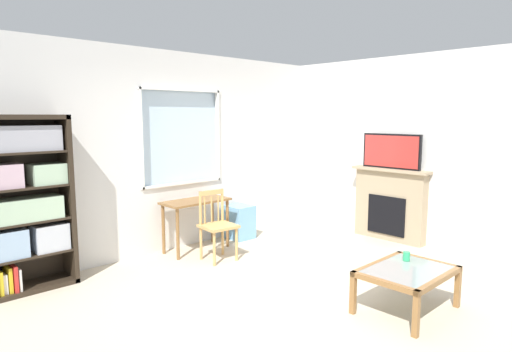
{
  "coord_description": "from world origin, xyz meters",
  "views": [
    {
      "loc": [
        -3.45,
        -2.99,
        1.86
      ],
      "look_at": [
        0.05,
        0.67,
        1.17
      ],
      "focal_mm": 30.85,
      "sensor_mm": 36.0,
      "label": 1
    }
  ],
  "objects_px": {
    "desk_under_window": "(196,209)",
    "fireplace": "(390,204)",
    "bookshelf": "(25,201)",
    "wooden_chair": "(217,225)",
    "plastic_drawer_unit": "(239,222)",
    "tv": "(391,151)",
    "coffee_table": "(407,275)",
    "sippy_cup": "(407,256)"
  },
  "relations": [
    {
      "from": "wooden_chair",
      "to": "fireplace",
      "type": "distance_m",
      "value": 2.69
    },
    {
      "from": "wooden_chair",
      "to": "sippy_cup",
      "type": "relative_size",
      "value": 10.0
    },
    {
      "from": "desk_under_window",
      "to": "coffee_table",
      "type": "relative_size",
      "value": 1.03
    },
    {
      "from": "wooden_chair",
      "to": "tv",
      "type": "distance_m",
      "value": 2.81
    },
    {
      "from": "bookshelf",
      "to": "tv",
      "type": "xyz_separation_m",
      "value": [
        4.54,
        -1.69,
        0.37
      ]
    },
    {
      "from": "bookshelf",
      "to": "coffee_table",
      "type": "relative_size",
      "value": 2.06
    },
    {
      "from": "desk_under_window",
      "to": "sippy_cup",
      "type": "distance_m",
      "value": 2.89
    },
    {
      "from": "plastic_drawer_unit",
      "to": "coffee_table",
      "type": "xyz_separation_m",
      "value": [
        -0.53,
        -3.01,
        0.1
      ]
    },
    {
      "from": "fireplace",
      "to": "plastic_drawer_unit",
      "type": "bearing_deg",
      "value": 134.22
    },
    {
      "from": "fireplace",
      "to": "tv",
      "type": "distance_m",
      "value": 0.8
    },
    {
      "from": "desk_under_window",
      "to": "plastic_drawer_unit",
      "type": "xyz_separation_m",
      "value": [
        0.84,
        0.05,
        -0.34
      ]
    },
    {
      "from": "desk_under_window",
      "to": "wooden_chair",
      "type": "xyz_separation_m",
      "value": [
        -0.04,
        -0.51,
        -0.13
      ]
    },
    {
      "from": "wooden_chair",
      "to": "fireplace",
      "type": "relative_size",
      "value": 0.75
    },
    {
      "from": "desk_under_window",
      "to": "fireplace",
      "type": "height_order",
      "value": "fireplace"
    },
    {
      "from": "bookshelf",
      "to": "plastic_drawer_unit",
      "type": "height_order",
      "value": "bookshelf"
    },
    {
      "from": "plastic_drawer_unit",
      "to": "tv",
      "type": "xyz_separation_m",
      "value": [
        1.57,
        -1.63,
        1.09
      ]
    },
    {
      "from": "fireplace",
      "to": "sippy_cup",
      "type": "bearing_deg",
      "value": -146.39
    },
    {
      "from": "bookshelf",
      "to": "plastic_drawer_unit",
      "type": "xyz_separation_m",
      "value": [
        2.97,
        -0.06,
        -0.72
      ]
    },
    {
      "from": "plastic_drawer_unit",
      "to": "desk_under_window",
      "type": "bearing_deg",
      "value": -176.59
    },
    {
      "from": "bookshelf",
      "to": "fireplace",
      "type": "height_order",
      "value": "bookshelf"
    },
    {
      "from": "sippy_cup",
      "to": "bookshelf",
      "type": "bearing_deg",
      "value": 132.1
    },
    {
      "from": "bookshelf",
      "to": "wooden_chair",
      "type": "height_order",
      "value": "bookshelf"
    },
    {
      "from": "bookshelf",
      "to": "desk_under_window",
      "type": "height_order",
      "value": "bookshelf"
    },
    {
      "from": "wooden_chair",
      "to": "plastic_drawer_unit",
      "type": "height_order",
      "value": "wooden_chair"
    },
    {
      "from": "wooden_chair",
      "to": "tv",
      "type": "relative_size",
      "value": 0.99
    },
    {
      "from": "plastic_drawer_unit",
      "to": "fireplace",
      "type": "height_order",
      "value": "fireplace"
    },
    {
      "from": "fireplace",
      "to": "coffee_table",
      "type": "bearing_deg",
      "value": -146.8
    },
    {
      "from": "bookshelf",
      "to": "fireplace",
      "type": "xyz_separation_m",
      "value": [
        4.55,
        -1.69,
        -0.43
      ]
    },
    {
      "from": "coffee_table",
      "to": "bookshelf",
      "type": "bearing_deg",
      "value": 128.51
    },
    {
      "from": "wooden_chair",
      "to": "bookshelf",
      "type": "bearing_deg",
      "value": 163.43
    },
    {
      "from": "plastic_drawer_unit",
      "to": "fireplace",
      "type": "xyz_separation_m",
      "value": [
        1.59,
        -1.63,
        0.29
      ]
    },
    {
      "from": "tv",
      "to": "fireplace",
      "type": "bearing_deg",
      "value": 0.0
    },
    {
      "from": "tv",
      "to": "desk_under_window",
      "type": "bearing_deg",
      "value": 146.72
    },
    {
      "from": "plastic_drawer_unit",
      "to": "coffee_table",
      "type": "relative_size",
      "value": 0.56
    },
    {
      "from": "desk_under_window",
      "to": "coffee_table",
      "type": "bearing_deg",
      "value": -83.98
    },
    {
      "from": "wooden_chair",
      "to": "fireplace",
      "type": "xyz_separation_m",
      "value": [
        2.47,
        -1.07,
        0.08
      ]
    },
    {
      "from": "wooden_chair",
      "to": "plastic_drawer_unit",
      "type": "distance_m",
      "value": 1.07
    },
    {
      "from": "bookshelf",
      "to": "wooden_chair",
      "type": "xyz_separation_m",
      "value": [
        2.09,
        -0.62,
        -0.51
      ]
    },
    {
      "from": "desk_under_window",
      "to": "sippy_cup",
      "type": "bearing_deg",
      "value": -79.41
    },
    {
      "from": "wooden_chair",
      "to": "plastic_drawer_unit",
      "type": "bearing_deg",
      "value": 32.58
    },
    {
      "from": "desk_under_window",
      "to": "fireplace",
      "type": "bearing_deg",
      "value": -33.08
    },
    {
      "from": "bookshelf",
      "to": "desk_under_window",
      "type": "relative_size",
      "value": 1.99
    }
  ]
}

